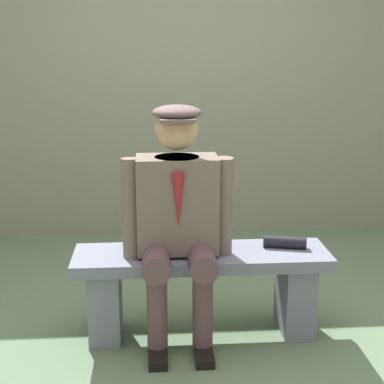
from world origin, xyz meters
The scene contains 5 objects.
ground_plane centered at (0.00, 0.00, 0.00)m, with size 30.00×30.00×0.00m, color #576E52.
bench centered at (0.00, 0.00, 0.32)m, with size 1.44×0.40×0.50m.
seated_man centered at (0.14, 0.05, 0.74)m, with size 0.61×0.54×1.32m.
rolled_magazine centered at (-0.48, -0.03, 0.53)m, with size 0.07×0.07×0.24m, color black.
stadium_wall centered at (0.00, -1.97, 1.15)m, with size 12.00×0.24×2.30m, color slate.
Camera 1 is at (0.28, 3.06, 1.63)m, focal length 54.15 mm.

